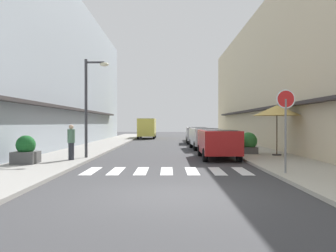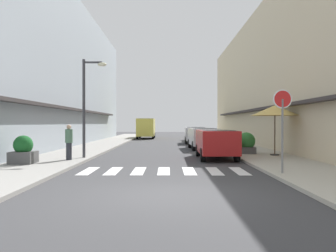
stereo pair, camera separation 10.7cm
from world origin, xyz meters
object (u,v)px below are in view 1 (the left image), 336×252
Objects in this scene: parked_car_far at (196,133)px; delivery_van at (147,127)px; round_street_sign at (285,109)px; planter_midblock at (248,143)px; parked_car_near at (218,141)px; pedestrian_walking_near at (71,141)px; street_lamp at (90,97)px; planter_corner at (26,151)px; parked_car_mid at (204,136)px; cafe_umbrella at (277,111)px.

parked_car_far is 0.76× the size of delivery_van.
delivery_van reaches higher than parked_car_far.
planter_midblock is (0.53, 7.64, -1.60)m from round_street_sign.
parked_car_near reaches higher than planter_midblock.
parked_car_near is at bearing -19.34° from pedestrian_walking_near.
street_lamp is at bearing 145.71° from round_street_sign.
parked_car_far is 3.49× the size of planter_corner.
pedestrian_walking_near reaches higher than planter_midblock.
cafe_umbrella reaches higher than parked_car_mid.
parked_car_far is (0.00, 6.82, -0.00)m from parked_car_mid.
parked_car_mid is at bearing 118.96° from cafe_umbrella.
parked_car_near is at bearing 103.74° from round_street_sign.
parked_car_near is 1.62× the size of cafe_umbrella.
delivery_van is at bearing 86.80° from street_lamp.
planter_corner is at bearing -130.94° from street_lamp.
street_lamp is 2.97× the size of pedestrian_walking_near.
delivery_van reaches higher than pedestrian_walking_near.
parked_car_mid is at bearing 47.52° from street_lamp.
planter_midblock is (1.96, -11.47, -0.23)m from parked_car_far.
parked_car_near is 13.26m from parked_car_far.
street_lamp is at bearing -114.83° from parked_car_far.
planter_corner is at bearing -155.43° from planter_midblock.
round_street_sign is at bearing -76.26° from parked_car_near.
parked_car_far is at bearing 104.24° from cafe_umbrella.
parked_car_far reaches higher than planter_midblock.
round_street_sign reaches higher than parked_car_near.
round_street_sign is 1.07× the size of cafe_umbrella.
round_street_sign is at bearing -85.72° from parked_car_far.
street_lamp reaches higher than delivery_van.
cafe_umbrella is (3.20, -12.60, 1.56)m from parked_car_far.
street_lamp is at bearing -175.30° from parked_car_near.
parked_car_far is at bearing 90.00° from parked_car_near.
parked_car_near is 0.88× the size of street_lamp.
parked_car_mid is 12.73m from planter_corner.
delivery_van is 24.27m from cafe_umbrella.
round_street_sign is at bearing -77.56° from delivery_van.
cafe_umbrella is 2.23× the size of planter_midblock.
parked_car_near is at bearing -137.58° from planter_midblock.
cafe_umbrella reaches higher than planter_midblock.
delivery_van is 25.17m from pedestrian_walking_near.
parked_car_far is 16.45m from pedestrian_walking_near.
planter_corner is (-8.53, -16.27, -0.27)m from parked_car_far.
delivery_van is (-5.04, 10.21, 0.48)m from parked_car_far.
parked_car_near reaches higher than planter_corner.
round_street_sign is 0.59× the size of street_lamp.
round_street_sign reaches higher than delivery_van.
parked_car_near is 24.01m from delivery_van.
parked_car_mid is 12.45m from round_street_sign.
round_street_sign is 7.82m from planter_midblock.
parked_car_near is at bearing -168.27° from cafe_umbrella.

